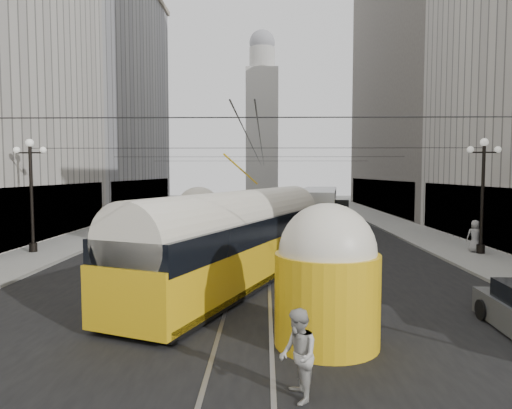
{
  "coord_description": "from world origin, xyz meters",
  "views": [
    {
      "loc": [
        0.57,
        -7.39,
        4.63
      ],
      "look_at": [
        0.18,
        12.26,
        3.26
      ],
      "focal_mm": 32.0,
      "sensor_mm": 36.0,
      "label": 1
    }
  ],
  "objects_px": {
    "streetcar": "(240,238)",
    "pedestrian_crossing_b": "(298,355)",
    "pedestrian_sidewalk_right": "(475,236)",
    "city_bus": "(319,207)"
  },
  "relations": [
    {
      "from": "streetcar",
      "to": "pedestrian_crossing_b",
      "type": "relative_size",
      "value": 8.86
    },
    {
      "from": "pedestrian_crossing_b",
      "to": "streetcar",
      "type": "bearing_deg",
      "value": -179.13
    },
    {
      "from": "streetcar",
      "to": "pedestrian_crossing_b",
      "type": "distance_m",
      "value": 10.17
    },
    {
      "from": "streetcar",
      "to": "pedestrian_sidewalk_right",
      "type": "xyz_separation_m",
      "value": [
        12.93,
        6.77,
        -0.84
      ]
    },
    {
      "from": "city_bus",
      "to": "pedestrian_crossing_b",
      "type": "distance_m",
      "value": 28.38
    },
    {
      "from": "streetcar",
      "to": "pedestrian_crossing_b",
      "type": "bearing_deg",
      "value": -80.11
    },
    {
      "from": "pedestrian_crossing_b",
      "to": "pedestrian_sidewalk_right",
      "type": "relative_size",
      "value": 1.03
    },
    {
      "from": "city_bus",
      "to": "pedestrian_sidewalk_right",
      "type": "bearing_deg",
      "value": -56.63
    },
    {
      "from": "pedestrian_sidewalk_right",
      "to": "pedestrian_crossing_b",
      "type": "bearing_deg",
      "value": 68.41
    },
    {
      "from": "pedestrian_crossing_b",
      "to": "pedestrian_sidewalk_right",
      "type": "distance_m",
      "value": 20.15
    }
  ]
}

